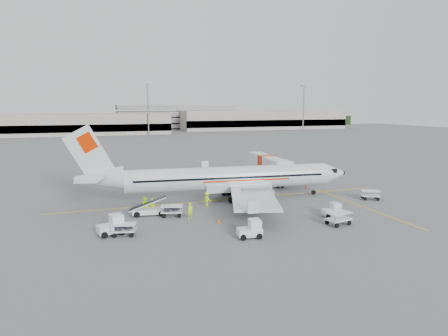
% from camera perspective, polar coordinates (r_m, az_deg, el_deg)
% --- Properties ---
extents(ground, '(360.00, 360.00, 0.00)m').
position_cam_1_polar(ground, '(48.55, 0.76, -4.79)').
color(ground, '#56595B').
extents(stripe_lead, '(44.00, 0.20, 0.01)m').
position_cam_1_polar(stripe_lead, '(48.55, 0.76, -4.79)').
color(stripe_lead, yellow).
rests_on(stripe_lead, ground).
extents(stripe_cross, '(0.20, 20.00, 0.01)m').
position_cam_1_polar(stripe_cross, '(48.42, 19.97, -5.39)').
color(stripe_cross, yellow).
rests_on(stripe_cross, ground).
extents(terminal_west, '(110.00, 22.00, 9.00)m').
position_cam_1_polar(terminal_west, '(176.28, -26.69, 5.90)').
color(terminal_west, gray).
rests_on(terminal_west, ground).
extents(terminal_east, '(90.00, 26.00, 10.00)m').
position_cam_1_polar(terminal_east, '(208.00, 5.76, 7.33)').
color(terminal_east, gray).
rests_on(terminal_east, ground).
extents(parking_garage, '(62.00, 24.00, 14.00)m').
position_cam_1_polar(parking_garage, '(208.49, -7.43, 7.86)').
color(parking_garage, slate).
rests_on(parking_garage, ground).
extents(treeline, '(300.00, 3.00, 6.00)m').
position_cam_1_polar(treeline, '(220.16, -14.62, 6.67)').
color(treeline, black).
rests_on(treeline, ground).
extents(mast_center, '(3.20, 1.20, 22.00)m').
position_cam_1_polar(mast_center, '(163.74, -11.51, 8.79)').
color(mast_center, slate).
rests_on(mast_center, ground).
extents(mast_east, '(3.20, 1.20, 22.00)m').
position_cam_1_polar(mast_east, '(188.50, 12.02, 8.81)').
color(mast_east, slate).
rests_on(mast_east, ground).
extents(aircraft, '(37.45, 30.74, 9.60)m').
position_cam_1_polar(aircraft, '(47.73, 0.91, 0.84)').
color(aircraft, silver).
rests_on(aircraft, ground).
extents(jet_bridge, '(4.08, 15.86, 4.12)m').
position_cam_1_polar(jet_bridge, '(60.79, 6.45, -0.01)').
color(jet_bridge, silver).
rests_on(jet_bridge, ground).
extents(belt_loader, '(5.08, 2.50, 2.64)m').
position_cam_1_polar(belt_loader, '(42.11, -11.34, -5.32)').
color(belt_loader, silver).
rests_on(belt_loader, ground).
extents(tug_fore, '(2.07, 1.35, 1.50)m').
position_cam_1_polar(tug_fore, '(42.55, 16.07, -6.14)').
color(tug_fore, silver).
rests_on(tug_fore, ground).
extents(tug_mid, '(2.31, 1.48, 1.70)m').
position_cam_1_polar(tug_mid, '(34.56, 3.91, -9.21)').
color(tug_mid, silver).
rests_on(tug_mid, ground).
extents(tug_aft, '(2.68, 1.96, 1.86)m').
position_cam_1_polar(tug_aft, '(36.79, -16.88, -8.31)').
color(tug_aft, silver).
rests_on(tug_aft, ground).
extents(cart_loaded_a, '(2.60, 1.90, 1.22)m').
position_cam_1_polar(cart_loaded_a, '(41.38, -7.97, -6.50)').
color(cart_loaded_a, silver).
rests_on(cart_loaded_a, ground).
extents(cart_loaded_b, '(2.45, 1.79, 1.15)m').
position_cam_1_polar(cart_loaded_b, '(36.29, -15.01, -9.06)').
color(cart_loaded_b, silver).
rests_on(cart_loaded_b, ground).
extents(cart_empty_a, '(2.78, 1.98, 1.32)m').
position_cam_1_polar(cart_empty_a, '(39.84, 17.04, -7.37)').
color(cart_empty_a, silver).
rests_on(cart_empty_a, ground).
extents(cart_empty_b, '(2.66, 2.21, 1.20)m').
position_cam_1_polar(cart_empty_b, '(51.85, 21.40, -3.85)').
color(cart_empty_b, silver).
rests_on(cart_empty_b, ground).
extents(cone_nose, '(0.38, 0.38, 0.61)m').
position_cam_1_polar(cone_nose, '(56.80, 12.44, -2.62)').
color(cone_nose, '#E1540C').
rests_on(cone_nose, ground).
extents(cone_port, '(0.41, 0.41, 0.67)m').
position_cam_1_polar(cone_port, '(64.26, -5.18, -1.05)').
color(cone_port, '#E1540C').
rests_on(cone_port, ground).
extents(cone_stbd, '(0.36, 0.36, 0.59)m').
position_cam_1_polar(cone_stbd, '(38.87, -0.81, -7.94)').
color(cone_stbd, '#E1540C').
rests_on(cone_stbd, ground).
extents(crew_a, '(0.68, 0.50, 1.70)m').
position_cam_1_polar(crew_a, '(40.42, -5.16, -6.48)').
color(crew_a, '#ACE316').
rests_on(crew_a, ground).
extents(crew_b, '(1.16, 1.07, 1.92)m').
position_cam_1_polar(crew_b, '(42.72, -11.87, -5.62)').
color(crew_b, '#ACE316').
rests_on(crew_b, ground).
extents(crew_c, '(1.18, 1.36, 1.83)m').
position_cam_1_polar(crew_c, '(44.86, -2.58, -4.77)').
color(crew_c, '#ACE316').
rests_on(crew_c, ground).
extents(crew_d, '(1.03, 0.97, 1.71)m').
position_cam_1_polar(crew_d, '(42.88, -10.81, -5.68)').
color(crew_d, '#ACE316').
rests_on(crew_d, ground).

